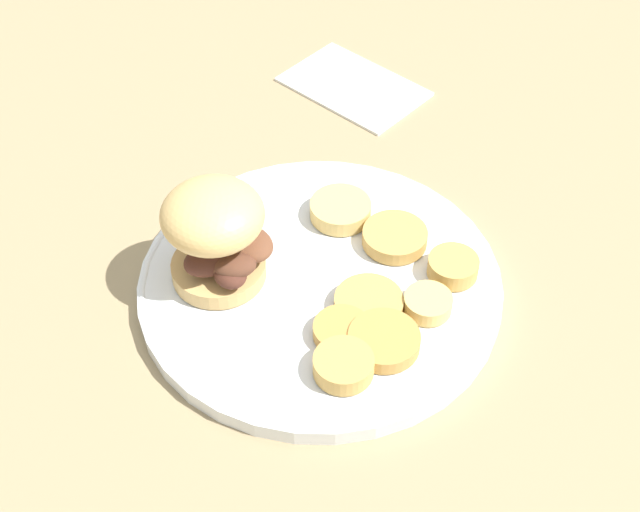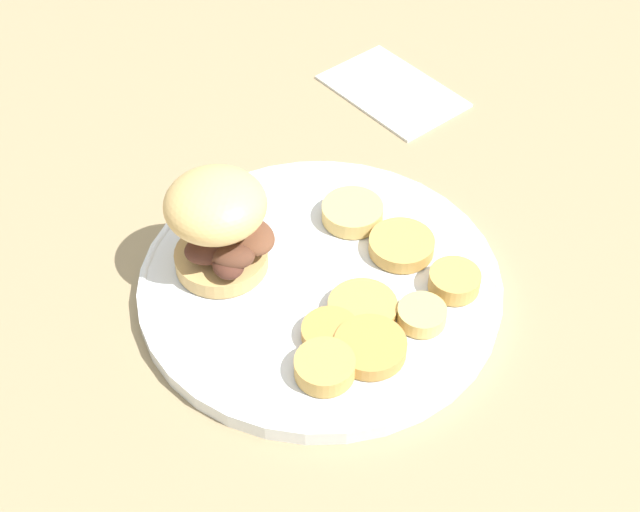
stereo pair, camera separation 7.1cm
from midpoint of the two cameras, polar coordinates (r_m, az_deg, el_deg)
The scene contains 12 objects.
ground_plane at distance 0.74m, azimuth -2.74°, elevation -2.35°, with size 4.00×4.00×0.00m, color #937F5B.
dinner_plate at distance 0.73m, azimuth -2.77°, elevation -1.88°, with size 0.30×0.30×0.02m.
sandwich at distance 0.70m, azimuth -9.53°, elevation 1.31°, with size 0.09×0.09×0.09m.
potato_round_0 at distance 0.78m, azimuth -1.30°, elevation 2.86°, with size 0.05×0.05×0.01m, color #DBB766.
potato_round_1 at distance 0.68m, azimuth 1.12°, elevation -5.60°, with size 0.06×0.06×0.01m, color #BC8942.
potato_round_2 at distance 0.70m, azimuth 0.26°, elevation -3.18°, with size 0.06×0.06×0.01m, color tan.
potato_round_3 at distance 0.73m, azimuth 5.78°, elevation -0.83°, with size 0.04×0.04×0.02m, color tan.
potato_round_4 at distance 0.75m, azimuth 2.13°, elevation 1.08°, with size 0.06×0.06×0.01m, color tan.
potato_round_5 at distance 0.70m, azimuth 4.07°, elevation -3.20°, with size 0.04×0.04×0.01m, color #DBB766.
potato_round_6 at distance 0.68m, azimuth -1.57°, elevation -4.96°, with size 0.04×0.04×0.01m, color #BC8942.
potato_round_7 at distance 0.66m, azimuth -1.58°, elevation -7.19°, with size 0.05×0.05×0.02m, color tan.
napkin at distance 0.95m, azimuth 0.19°, elevation 10.76°, with size 0.14×0.09×0.01m, color white.
Camera 1 is at (0.49, 0.06, 0.55)m, focal length 50.00 mm.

